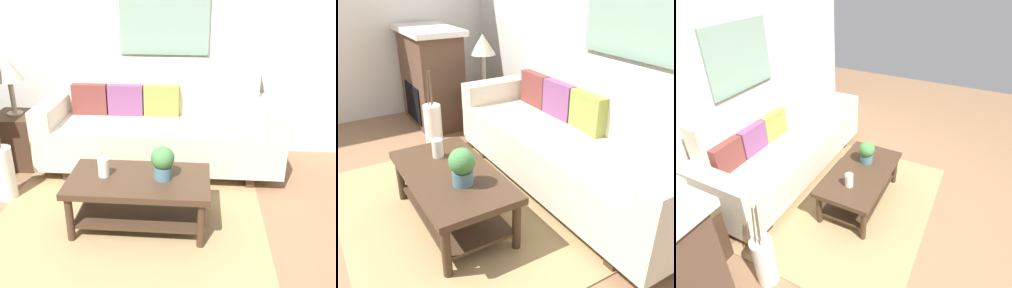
% 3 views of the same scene
% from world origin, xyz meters
% --- Properties ---
extents(ground_plane, '(8.91, 8.91, 0.00)m').
position_xyz_m(ground_plane, '(0.00, 0.00, 0.00)').
color(ground_plane, '#8C6647').
extents(wall_back, '(4.91, 0.10, 2.70)m').
position_xyz_m(wall_back, '(0.00, 2.08, 1.35)').
color(wall_back, silver).
rests_on(wall_back, ground_plane).
extents(area_rug, '(2.21, 1.66, 0.01)m').
position_xyz_m(area_rug, '(0.00, 0.50, 0.01)').
color(area_rug, '#A38456').
rests_on(area_rug, ground_plane).
extents(couch, '(2.38, 0.84, 1.08)m').
position_xyz_m(couch, '(0.17, 1.54, 0.43)').
color(couch, beige).
rests_on(couch, ground_plane).
extents(throw_pillow_maroon, '(0.36, 0.12, 0.32)m').
position_xyz_m(throw_pillow_maroon, '(-0.58, 1.67, 0.68)').
color(throw_pillow_maroon, brown).
rests_on(throw_pillow_maroon, couch).
extents(throw_pillow_plum, '(0.36, 0.13, 0.32)m').
position_xyz_m(throw_pillow_plum, '(-0.21, 1.67, 0.68)').
color(throw_pillow_plum, '#7A4270').
rests_on(throw_pillow_plum, couch).
extents(throw_pillow_olive, '(0.37, 0.14, 0.32)m').
position_xyz_m(throw_pillow_olive, '(0.17, 1.67, 0.68)').
color(throw_pillow_olive, olive).
rests_on(throw_pillow_olive, couch).
extents(coffee_table, '(1.10, 0.60, 0.43)m').
position_xyz_m(coffee_table, '(0.10, 0.46, 0.31)').
color(coffee_table, '#422D1E').
rests_on(coffee_table, ground_plane).
extents(tabletop_vase, '(0.08, 0.08, 0.14)m').
position_xyz_m(tabletop_vase, '(-0.18, 0.47, 0.50)').
color(tabletop_vase, white).
rests_on(tabletop_vase, coffee_table).
extents(potted_plant_tabletop, '(0.18, 0.18, 0.26)m').
position_xyz_m(potted_plant_tabletop, '(0.29, 0.47, 0.57)').
color(potted_plant_tabletop, slate).
rests_on(potted_plant_tabletop, coffee_table).
extents(side_table, '(0.44, 0.44, 0.56)m').
position_xyz_m(side_table, '(-1.32, 1.47, 0.28)').
color(side_table, '#422D1E').
rests_on(side_table, ground_plane).
extents(floor_vase, '(0.18, 0.18, 0.50)m').
position_xyz_m(floor_vase, '(-1.16, 0.78, 0.25)').
color(floor_vase, white).
rests_on(floor_vase, ground_plane).
extents(floor_vase_branch_a, '(0.04, 0.02, 0.36)m').
position_xyz_m(floor_vase_branch_a, '(-1.14, 0.78, 0.68)').
color(floor_vase_branch_a, brown).
rests_on(floor_vase_branch_a, floor_vase).
extents(floor_vase_branch_b, '(0.04, 0.03, 0.36)m').
position_xyz_m(floor_vase_branch_b, '(-1.17, 0.80, 0.68)').
color(floor_vase_branch_b, brown).
rests_on(floor_vase_branch_b, floor_vase).
extents(floor_vase_branch_c, '(0.05, 0.02, 0.36)m').
position_xyz_m(floor_vase_branch_c, '(-1.17, 0.76, 0.68)').
color(floor_vase_branch_c, brown).
rests_on(floor_vase_branch_c, floor_vase).
extents(framed_painting, '(0.94, 0.03, 0.75)m').
position_xyz_m(framed_painting, '(0.17, 2.01, 1.46)').
color(framed_painting, gray).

